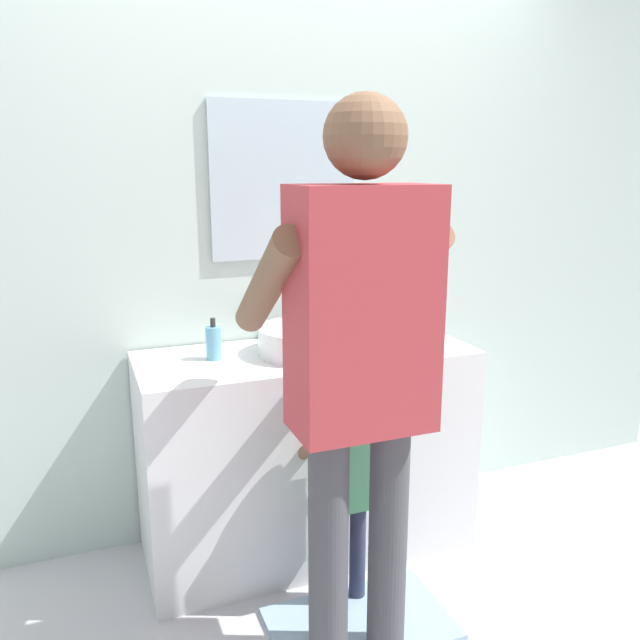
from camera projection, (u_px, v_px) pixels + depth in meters
ground_plane at (334, 584)px, 2.52m from camera, size 14.00×14.00×0.00m
back_wall at (281, 226)px, 2.76m from camera, size 4.40×0.10×2.70m
vanity_cabinet at (307, 451)px, 2.69m from camera, size 1.35×0.54×0.87m
sink_basin at (308, 339)px, 2.55m from camera, size 0.40×0.40×0.11m
faucet at (289, 321)px, 2.76m from camera, size 0.18×0.14×0.18m
toothbrush_cup at (389, 333)px, 2.67m from camera, size 0.07×0.07×0.21m
soap_bottle at (214, 342)px, 2.47m from camera, size 0.06×0.06×0.17m
bath_mat at (360, 623)px, 2.29m from camera, size 0.64×0.40×0.02m
child_toddler at (345, 475)px, 2.30m from camera, size 0.27×0.27×0.87m
adult_parent at (359, 347)px, 1.90m from camera, size 0.56×0.58×1.80m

